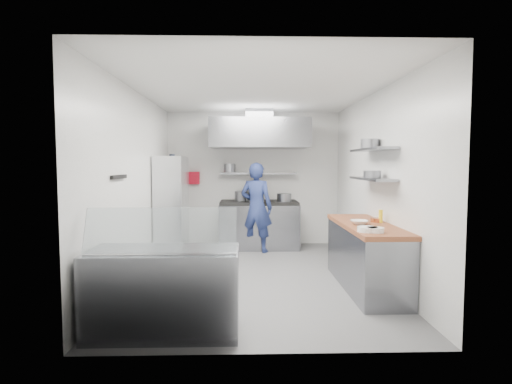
{
  "coord_description": "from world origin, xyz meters",
  "views": [
    {
      "loc": [
        -0.18,
        -5.98,
        1.71
      ],
      "look_at": [
        0.0,
        0.6,
        1.25
      ],
      "focal_mm": 28.0,
      "sensor_mm": 36.0,
      "label": 1
    }
  ],
  "objects_px": {
    "gas_range": "(259,226)",
    "chef": "(256,207)",
    "wire_rack": "(172,207)",
    "display_case": "(164,291)"
  },
  "relations": [
    {
      "from": "gas_range",
      "to": "chef",
      "type": "height_order",
      "value": "chef"
    },
    {
      "from": "gas_range",
      "to": "chef",
      "type": "distance_m",
      "value": 0.58
    },
    {
      "from": "display_case",
      "to": "wire_rack",
      "type": "bearing_deg",
      "value": 99.0
    },
    {
      "from": "chef",
      "to": "display_case",
      "type": "xyz_separation_m",
      "value": [
        -1.04,
        -3.71,
        -0.45
      ]
    },
    {
      "from": "wire_rack",
      "to": "gas_range",
      "type": "bearing_deg",
      "value": 24.78
    },
    {
      "from": "gas_range",
      "to": "chef",
      "type": "relative_size",
      "value": 0.92
    },
    {
      "from": "chef",
      "to": "wire_rack",
      "type": "relative_size",
      "value": 0.94
    },
    {
      "from": "wire_rack",
      "to": "chef",
      "type": "bearing_deg",
      "value": 13.17
    },
    {
      "from": "chef",
      "to": "display_case",
      "type": "bearing_deg",
      "value": 94.72
    },
    {
      "from": "chef",
      "to": "display_case",
      "type": "relative_size",
      "value": 1.16
    }
  ]
}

